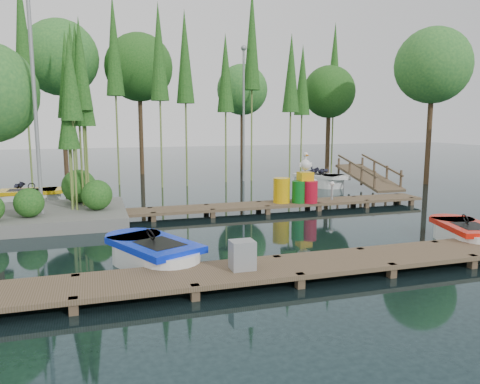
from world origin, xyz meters
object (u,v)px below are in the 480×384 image
object	(u,v)px
island	(12,125)
boat_yellow_far	(29,197)
boat_red	(466,235)
utility_cabinet	(242,255)
yellow_barrel	(281,190)
drum_cluster	(306,188)
boat_blue	(153,255)

from	to	relation	value
island	boat_yellow_far	distance (m)	4.53
boat_red	utility_cabinet	size ratio (longest dim) A/B	4.77
yellow_barrel	drum_cluster	distance (m)	0.95
island	boat_blue	xyz separation A→B (m)	(3.65, -6.17, -2.90)
boat_red	yellow_barrel	distance (m)	6.63
utility_cabinet	drum_cluster	xyz separation A→B (m)	(4.69, 6.85, 0.25)
boat_red	boat_yellow_far	size ratio (longest dim) A/B	1.02
boat_red	boat_yellow_far	distance (m)	15.81
drum_cluster	boat_blue	bearing A→B (deg)	-140.36
yellow_barrel	boat_blue	bearing A→B (deg)	-135.02
boat_red	drum_cluster	size ratio (longest dim) A/B	1.54
island	utility_cabinet	world-z (taller)	island
boat_red	yellow_barrel	size ratio (longest dim) A/B	3.11
boat_blue	yellow_barrel	xyz separation A→B (m)	(5.38, 5.38, 0.48)
boat_red	yellow_barrel	world-z (taller)	yellow_barrel
utility_cabinet	yellow_barrel	xyz separation A→B (m)	(3.76, 7.00, 0.16)
island	boat_red	size ratio (longest dim) A/B	2.35
drum_cluster	island	bearing A→B (deg)	174.61
boat_yellow_far	utility_cabinet	world-z (taller)	boat_yellow_far
boat_yellow_far	yellow_barrel	bearing A→B (deg)	-3.19
boat_blue	boat_yellow_far	distance (m)	10.35
boat_blue	island	bearing A→B (deg)	95.77
boat_yellow_far	yellow_barrel	size ratio (longest dim) A/B	3.05
utility_cabinet	drum_cluster	size ratio (longest dim) A/B	0.32
island	boat_blue	world-z (taller)	island
yellow_barrel	drum_cluster	xyz separation A→B (m)	(0.93, -0.15, 0.09)
boat_blue	boat_red	size ratio (longest dim) A/B	1.11
boat_blue	utility_cabinet	bearing A→B (deg)	-69.86
boat_yellow_far	utility_cabinet	size ratio (longest dim) A/B	4.68
island	boat_red	bearing A→B (deg)	-29.09
boat_blue	boat_yellow_far	xyz separation A→B (m)	(-3.74, 9.66, 0.01)
island	boat_yellow_far	size ratio (longest dim) A/B	2.40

